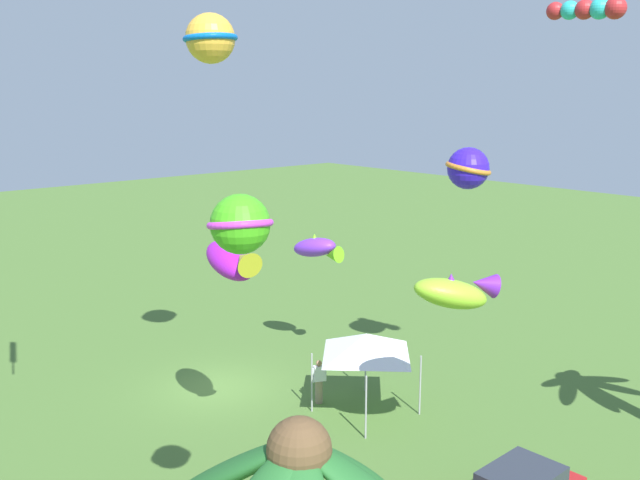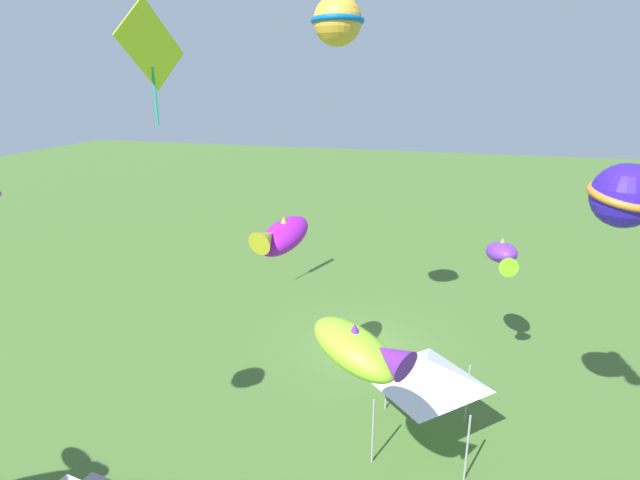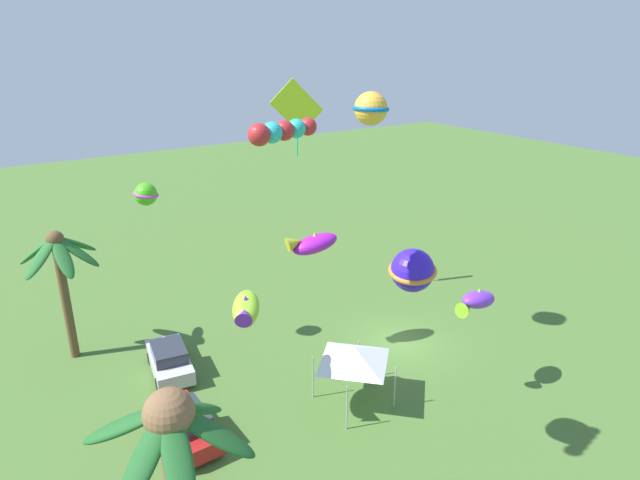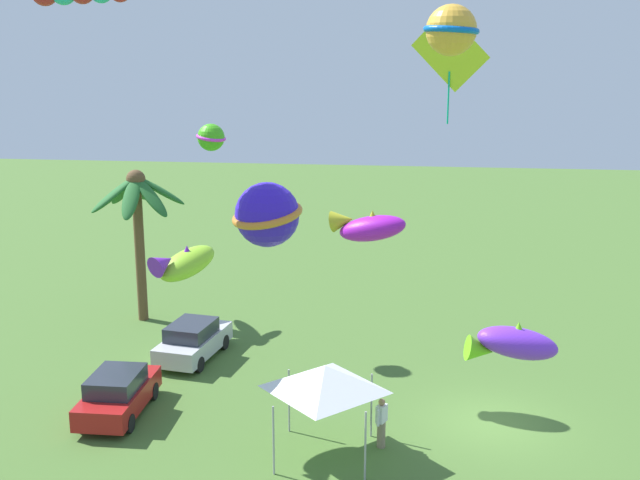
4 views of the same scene
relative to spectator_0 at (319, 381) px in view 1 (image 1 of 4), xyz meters
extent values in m
plane|color=#476B2D|center=(2.00, -3.44, -0.81)|extent=(120.00, 120.00, 0.00)
ellipsoid|color=#236028|center=(9.38, 11.21, 4.95)|extent=(2.15, 0.91, 1.76)
ellipsoid|color=#236028|center=(9.85, 10.50, 4.94)|extent=(1.64, 2.13, 1.78)
ellipsoid|color=#236028|center=(10.73, 10.37, 5.05)|extent=(1.50, 2.30, 1.57)
sphere|color=brown|center=(10.33, 11.31, 5.61)|extent=(0.83, 0.83, 0.83)
cube|color=#282D38|center=(0.97, 8.78, 0.42)|extent=(2.06, 1.54, 0.56)
cylinder|color=gray|center=(0.00, 0.00, -0.39)|extent=(0.26, 0.26, 0.84)
cube|color=silver|center=(0.00, 0.00, 0.30)|extent=(0.44, 0.37, 0.54)
sphere|color=#A37556|center=(0.00, 0.00, 0.67)|extent=(0.21, 0.21, 0.21)
cylinder|color=silver|center=(-0.21, 0.09, 0.25)|extent=(0.09, 0.09, 0.52)
cylinder|color=silver|center=(0.21, -0.09, 0.25)|extent=(0.09, 0.09, 0.52)
cylinder|color=#9E9EA3|center=(-1.97, 0.35, 0.24)|extent=(0.06, 0.06, 2.10)
cylinder|color=#9E9EA3|center=(0.63, 0.35, 0.24)|extent=(0.06, 0.06, 2.10)
cylinder|color=#9E9EA3|center=(-1.97, 2.95, 0.24)|extent=(0.06, 0.06, 2.10)
cylinder|color=#9E9EA3|center=(0.63, 2.95, 0.24)|extent=(0.06, 0.06, 2.10)
pyramid|color=white|center=(-0.67, 1.65, 1.66)|extent=(2.86, 2.86, 0.75)
ellipsoid|color=purple|center=(4.03, 0.62, 5.13)|extent=(1.64, 2.65, 1.30)
cone|color=#ADAF23|center=(4.24, 1.65, 5.34)|extent=(0.91, 1.01, 0.88)
cone|color=#ADAF23|center=(4.03, 0.62, 5.51)|extent=(0.55, 0.55, 0.48)
sphere|color=gold|center=(2.94, -1.74, 11.58)|extent=(1.54, 1.54, 1.54)
torus|color=blue|center=(2.94, -1.74, 11.58)|extent=(2.03, 2.04, 0.28)
sphere|color=green|center=(8.35, 7.34, 7.67)|extent=(1.09, 1.09, 1.09)
torus|color=#D839DE|center=(8.35, 7.34, 7.67)|extent=(1.56, 1.56, 0.32)
ellipsoid|color=#7930E7|center=(-2.85, -3.49, 3.83)|extent=(1.34, 2.31, 1.14)
cone|color=#70DA1D|center=(-2.98, -2.56, 3.65)|extent=(0.77, 0.86, 0.78)
cone|color=#70DA1D|center=(-2.85, -3.49, 4.17)|extent=(0.47, 0.47, 0.42)
ellipsoid|color=#8ECF2B|center=(0.62, 6.07, 4.63)|extent=(2.47, 2.04, 1.23)
cone|color=purple|center=(-0.21, 6.54, 4.84)|extent=(1.04, 0.99, 0.81)
cone|color=purple|center=(0.62, 6.07, 4.98)|extent=(0.58, 0.58, 0.43)
sphere|color=#3018C7|center=(-4.78, 2.45, 7.35)|extent=(1.47, 1.47, 1.47)
torus|color=orange|center=(-4.78, 2.45, 7.35)|extent=(2.28, 2.28, 0.49)
sphere|color=#B52428|center=(-4.16, 7.65, 12.23)|extent=(0.61, 0.61, 0.61)
sphere|color=#27B6B5|center=(-4.09, 7.23, 12.24)|extent=(0.58, 0.58, 0.58)
sphere|color=#B52428|center=(-4.02, 6.81, 12.25)|extent=(0.56, 0.56, 0.56)
sphere|color=#27B6B5|center=(-3.96, 6.39, 12.26)|extent=(0.53, 0.53, 0.53)
sphere|color=#B52428|center=(-3.89, 5.97, 12.26)|extent=(0.51, 0.51, 0.51)
camera|label=1|loc=(15.56, 17.60, 10.00)|focal=40.05mm
camera|label=2|loc=(-1.17, 15.09, 9.89)|focal=28.57mm
camera|label=3|loc=(-16.99, 14.22, 14.60)|focal=30.67mm
camera|label=4|loc=(-21.43, -0.92, 10.83)|focal=43.18mm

